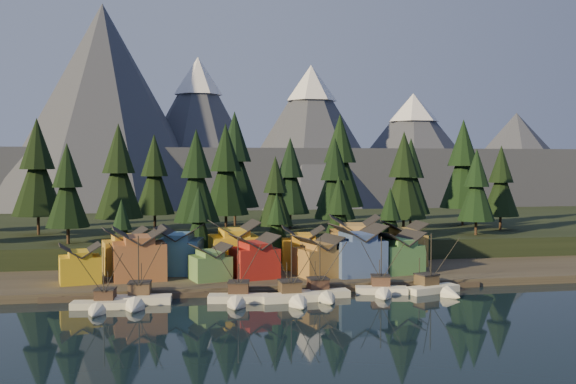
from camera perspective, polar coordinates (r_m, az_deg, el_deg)
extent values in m
plane|color=black|center=(102.41, -0.07, -10.76)|extent=(500.00, 500.00, 0.00)
cube|color=#312B24|center=(141.05, -3.01, -6.77)|extent=(400.00, 50.00, 1.50)
cube|color=black|center=(190.00, -4.97, -3.68)|extent=(420.00, 100.00, 6.00)
cube|color=#41352E|center=(118.20, -1.52, -8.71)|extent=(80.00, 4.00, 1.00)
cube|color=#444958|center=(338.62, -7.40, 1.08)|extent=(560.00, 160.00, 30.00)
cone|color=#444958|center=(280.17, -16.07, 6.83)|extent=(100.00, 100.00, 90.00)
cone|color=#444958|center=(296.58, -7.96, 4.92)|extent=(80.00, 80.00, 72.00)
cone|color=white|center=(298.98, -7.99, 10.17)|extent=(22.40, 22.40, 17.28)
cone|color=#444958|center=(291.11, 2.06, 4.60)|extent=(84.00, 84.00, 68.00)
cone|color=white|center=(293.18, 2.07, 9.65)|extent=(23.52, 23.52, 16.32)
cone|color=#444958|center=(322.43, 11.04, 3.46)|extent=(92.00, 92.00, 58.00)
cone|color=white|center=(323.55, 11.07, 7.37)|extent=(25.76, 25.76, 13.92)
cone|color=#444958|center=(355.74, 19.59, 2.63)|extent=(88.00, 88.00, 50.00)
cube|color=beige|center=(110.19, -16.14, -9.72)|extent=(10.34, 4.17, 1.57)
cone|color=beige|center=(104.95, -16.82, -10.35)|extent=(3.34, 3.77, 2.94)
cube|color=black|center=(110.32, -16.13, -10.02)|extent=(10.59, 4.25, 0.34)
cube|color=#412D22|center=(111.64, -15.93, -8.76)|extent=(3.47, 3.30, 1.76)
cube|color=black|center=(111.45, -15.94, -8.27)|extent=(3.69, 3.52, 0.20)
cylinder|color=black|center=(109.81, -16.10, -7.03)|extent=(0.18, 0.18, 8.81)
cylinder|color=black|center=(113.38, -15.71, -7.88)|extent=(0.14, 0.14, 4.31)
cube|color=silver|center=(112.22, -13.16, -9.44)|extent=(11.19, 4.27, 1.81)
cone|color=silver|center=(106.40, -13.58, -10.10)|extent=(3.68, 4.00, 3.38)
cube|color=black|center=(112.36, -13.16, -9.78)|extent=(11.46, 4.35, 0.39)
cube|color=brown|center=(113.82, -13.04, -8.37)|extent=(3.87, 3.67, 2.03)
cube|color=black|center=(113.61, -13.04, -7.81)|extent=(4.12, 3.91, 0.23)
cylinder|color=black|center=(111.80, -13.15, -6.40)|extent=(0.20, 0.20, 10.15)
cylinder|color=black|center=(115.75, -12.90, -7.39)|extent=(0.16, 0.16, 4.96)
cube|color=beige|center=(111.00, -4.47, -9.52)|extent=(10.50, 4.88, 1.73)
cone|color=beige|center=(105.60, -4.66, -10.15)|extent=(3.77, 3.94, 3.24)
cube|color=black|center=(111.14, -4.47, -9.85)|extent=(10.75, 4.97, 0.38)
cube|color=#412D22|center=(112.47, -4.41, -8.49)|extent=(3.94, 3.77, 1.94)
cube|color=black|center=(112.27, -4.41, -7.95)|extent=(4.19, 4.02, 0.22)
cylinder|color=black|center=(110.56, -4.46, -6.58)|extent=(0.19, 0.19, 9.71)
cylinder|color=black|center=(114.25, -4.35, -7.55)|extent=(0.15, 0.15, 4.75)
cube|color=white|center=(111.21, 0.39, -9.48)|extent=(10.58, 3.86, 1.77)
cone|color=white|center=(105.80, 1.14, -10.11)|extent=(3.50, 3.73, 3.31)
cube|color=black|center=(111.35, 0.39, -9.82)|extent=(10.84, 3.93, 0.39)
cube|color=#4B3A28|center=(112.69, 0.15, -8.44)|extent=(3.70, 3.49, 1.99)
cube|color=black|center=(112.48, 0.15, -7.89)|extent=(3.94, 3.73, 0.22)
cylinder|color=black|center=(110.76, 0.31, -6.49)|extent=(0.20, 0.20, 9.93)
cylinder|color=black|center=(114.47, -0.10, -7.48)|extent=(0.15, 0.15, 4.85)
cube|color=beige|center=(114.56, 2.93, -9.14)|extent=(10.17, 3.54, 1.69)
cone|color=beige|center=(109.37, 3.72, -9.70)|extent=(3.29, 3.55, 3.16)
cube|color=black|center=(114.69, 2.93, -9.45)|extent=(10.42, 3.60, 0.37)
cube|color=#412B22|center=(115.99, 2.69, -8.17)|extent=(3.49, 3.29, 1.90)
cube|color=black|center=(115.80, 2.69, -7.66)|extent=(3.71, 3.51, 0.21)
cylinder|color=black|center=(114.16, 2.85, -6.36)|extent=(0.19, 0.19, 9.49)
cylinder|color=black|center=(117.70, 2.42, -7.28)|extent=(0.15, 0.15, 4.64)
cube|color=white|center=(118.91, 8.30, -8.74)|extent=(9.75, 5.06, 1.63)
cone|color=white|center=(113.93, 8.56, -9.24)|extent=(3.69, 3.78, 3.06)
cube|color=black|center=(119.03, 8.30, -9.02)|extent=(9.98, 5.16, 0.36)
cube|color=brown|center=(120.27, 8.22, -7.84)|extent=(3.86, 3.71, 1.83)
cube|color=black|center=(120.10, 8.22, -7.36)|extent=(4.10, 3.95, 0.20)
cylinder|color=black|center=(118.54, 8.29, -6.15)|extent=(0.18, 0.18, 9.17)
cylinder|color=black|center=(121.92, 8.13, -7.02)|extent=(0.14, 0.14, 4.48)
cube|color=silver|center=(121.40, 12.76, -8.53)|extent=(10.51, 5.95, 1.70)
cone|color=silver|center=(117.33, 14.51, -8.94)|extent=(4.05, 4.20, 3.20)
cube|color=black|center=(121.52, 12.76, -8.83)|extent=(10.76, 6.07, 0.37)
cube|color=brown|center=(122.48, 12.21, -7.64)|extent=(4.19, 4.05, 1.92)
cube|color=black|center=(122.29, 12.22, -7.15)|extent=(4.45, 4.31, 0.21)
cylinder|color=black|center=(120.92, 12.60, -5.88)|extent=(0.19, 0.19, 9.59)
cylinder|color=black|center=(123.81, 11.61, -6.83)|extent=(0.15, 0.15, 4.69)
cube|color=gold|center=(125.53, -18.00, -6.56)|extent=(8.31, 7.61, 4.94)
cube|color=gold|center=(125.10, -18.02, -5.22)|extent=(5.12, 6.84, 1.01)
cube|color=brown|center=(126.16, -13.09, -6.00)|extent=(10.58, 9.65, 6.94)
cube|color=brown|center=(125.62, -13.11, -4.13)|extent=(6.27, 8.95, 1.35)
cube|color=#568347|center=(123.32, -6.94, -6.70)|extent=(8.30, 7.98, 4.59)
cube|color=#568347|center=(122.90, -6.95, -5.42)|extent=(5.27, 7.06, 0.97)
cube|color=maroon|center=(124.91, -3.01, -6.29)|extent=(9.59, 8.88, 5.77)
cube|color=maroon|center=(124.42, -3.02, -4.72)|extent=(5.98, 7.90, 1.15)
cube|color=olive|center=(126.38, 2.68, -6.25)|extent=(9.36, 9.36, 5.47)
cube|color=olive|center=(125.92, 2.68, -4.79)|extent=(5.98, 8.33, 1.08)
cube|color=#3A528A|center=(128.02, 6.21, -5.80)|extent=(10.23, 8.86, 7.04)
cube|color=#3A528A|center=(127.48, 6.22, -3.94)|extent=(5.93, 8.32, 1.34)
cube|color=#498346|center=(132.06, 9.77, -5.85)|extent=(9.69, 8.89, 5.74)
cube|color=#498346|center=(131.60, 9.78, -4.37)|extent=(5.99, 7.96, 1.17)
cube|color=#B1882D|center=(134.05, -14.29, -5.61)|extent=(9.58, 8.85, 6.46)
cube|color=#B1882D|center=(133.57, -14.31, -3.99)|extent=(5.88, 7.99, 1.17)
cube|color=#3D6991|center=(130.92, -9.61, -5.66)|extent=(9.98, 9.57, 6.91)
cube|color=#3D6991|center=(130.41, -9.62, -3.91)|extent=(6.21, 8.62, 1.20)
cube|color=gold|center=(133.22, -4.82, -5.43)|extent=(10.24, 8.92, 7.20)
cube|color=gold|center=(132.70, -4.82, -3.61)|extent=(5.92, 8.40, 1.35)
cube|color=orange|center=(135.59, 1.33, -5.52)|extent=(9.44, 8.12, 6.08)
cube|color=orange|center=(135.13, 1.33, -4.00)|extent=(5.58, 7.49, 1.21)
cube|color=#B0813E|center=(136.63, 5.89, -5.09)|extent=(11.74, 10.86, 7.87)
cube|color=#B0813E|center=(136.10, 5.90, -3.16)|extent=(7.24, 9.76, 1.42)
cube|color=olive|center=(142.25, 10.26, -5.05)|extent=(8.61, 8.12, 6.73)
cube|color=olive|center=(141.79, 10.28, -3.47)|extent=(4.88, 7.80, 1.16)
cylinder|color=#332319|center=(169.76, -21.31, -2.71)|extent=(0.70, 0.70, 5.06)
cone|color=black|center=(169.15, -21.37, 0.99)|extent=(12.37, 12.37, 17.44)
cone|color=black|center=(169.17, -21.42, 4.04)|extent=(8.44, 8.44, 12.66)
cylinder|color=#332319|center=(148.51, -18.96, -3.63)|extent=(0.70, 0.70, 3.88)
cone|color=black|center=(147.86, -19.01, -0.39)|extent=(9.49, 9.49, 13.37)
cone|color=black|center=(147.69, -19.05, 2.29)|extent=(6.47, 6.47, 9.71)
cylinder|color=#332319|center=(159.22, -14.76, -3.01)|extent=(0.70, 0.70, 4.78)
cone|color=black|center=(158.56, -14.80, 0.72)|extent=(11.69, 11.69, 16.47)
cone|color=black|center=(158.53, -14.83, 3.79)|extent=(7.97, 7.97, 11.95)
cylinder|color=#332319|center=(173.76, -11.75, -2.57)|extent=(0.70, 0.70, 4.46)
cone|color=black|center=(173.17, -11.78, 0.61)|extent=(10.89, 10.89, 15.35)
cone|color=black|center=(173.10, -11.80, 3.23)|extent=(7.43, 7.43, 11.14)
cylinder|color=#332319|center=(148.94, -8.11, -3.39)|extent=(0.70, 0.70, 4.48)
cone|color=black|center=(148.26, -8.14, 0.35)|extent=(10.95, 10.95, 15.43)
cone|color=black|center=(148.17, -8.16, 3.43)|extent=(7.46, 7.46, 11.20)
cylinder|color=#332319|center=(164.33, -5.54, -2.75)|extent=(0.70, 0.70, 4.88)
cone|color=black|center=(163.69, -5.55, 0.94)|extent=(11.94, 11.94, 16.83)
cone|color=black|center=(163.68, -5.56, 3.98)|extent=(8.14, 8.14, 12.21)
cylinder|color=#332319|center=(148.83, -1.13, -3.57)|extent=(0.70, 0.70, 3.40)
cone|color=black|center=(148.23, -1.13, -0.75)|extent=(8.30, 8.30, 11.69)
cone|color=black|center=(148.01, -1.13, 1.59)|extent=(5.66, 5.66, 8.49)
cylinder|color=#332319|center=(173.69, 0.20, -2.54)|extent=(0.70, 0.70, 4.33)
cone|color=black|center=(173.11, 0.20, 0.56)|extent=(10.59, 10.59, 14.93)
cone|color=black|center=(173.02, 0.20, 3.11)|extent=(7.22, 7.22, 10.83)
cylinder|color=#332319|center=(158.92, 4.17, -3.04)|extent=(0.70, 0.70, 4.22)
cone|color=black|center=(158.29, 4.18, 0.26)|extent=(10.32, 10.32, 14.54)
cone|color=black|center=(158.17, 4.19, 2.97)|extent=(7.04, 7.04, 10.55)
cylinder|color=#332319|center=(184.97, 4.62, -2.04)|extent=(0.70, 0.70, 5.58)
cone|color=black|center=(184.40, 4.63, 1.71)|extent=(13.65, 13.65, 19.23)
cone|color=black|center=(184.52, 4.64, 4.79)|extent=(9.30, 9.30, 13.96)
cylinder|color=#332319|center=(159.00, 10.23, -3.03)|extent=(0.70, 0.70, 4.46)
cone|color=black|center=(158.36, 10.25, 0.46)|extent=(10.91, 10.91, 15.37)
cone|color=black|center=(158.27, 10.28, 3.33)|extent=(7.44, 7.44, 11.16)
cylinder|color=#332319|center=(176.73, 10.82, -2.50)|extent=(0.70, 0.70, 4.30)
cone|color=black|center=(176.16, 10.85, 0.51)|extent=(10.50, 10.50, 14.80)
cone|color=black|center=(176.07, 10.87, 3.00)|extent=(7.16, 7.16, 10.74)
cylinder|color=#332319|center=(164.44, 16.36, -3.04)|extent=(0.70, 0.70, 3.73)
cone|color=black|center=(163.87, 16.40, -0.22)|extent=(9.12, 9.12, 12.85)
cone|color=black|center=(163.69, 16.43, 2.10)|extent=(6.22, 6.22, 9.33)
cylinder|color=#332319|center=(189.34, 15.25, -2.06)|extent=(0.70, 0.70, 5.29)
cone|color=black|center=(188.78, 15.29, 1.41)|extent=(12.94, 12.94, 18.23)
cone|color=black|center=(188.85, 15.32, 4.26)|extent=(8.82, 8.82, 13.23)
cylinder|color=#332319|center=(181.52, -4.74, -2.12)|extent=(0.70, 0.70, 5.66)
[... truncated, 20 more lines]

